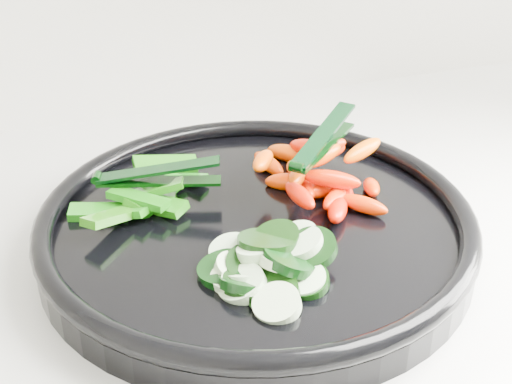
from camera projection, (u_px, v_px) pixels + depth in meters
name	position (u px, v px, depth m)	size (l,w,h in m)	color
veggie_tray	(256.00, 227.00, 0.61)	(0.49, 0.49, 0.04)	black
cucumber_pile	(263.00, 267.00, 0.54)	(0.12, 0.12, 0.04)	black
carrot_pile	(317.00, 174.00, 0.65)	(0.14, 0.17, 0.05)	red
pepper_pile	(145.00, 198.00, 0.63)	(0.13, 0.11, 0.03)	#11690A
tong_carrot	(322.00, 142.00, 0.63)	(0.09, 0.09, 0.02)	black
tong_pepper	(154.00, 176.00, 0.63)	(0.11, 0.05, 0.02)	black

